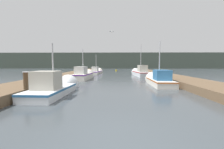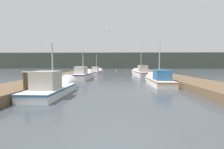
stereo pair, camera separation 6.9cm
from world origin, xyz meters
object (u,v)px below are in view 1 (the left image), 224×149
Objects in this scene: mooring_piling_2 at (84,71)px; mooring_piling_0 at (26,85)px; fishing_boat_4 at (97,71)px; seagull_lead at (112,32)px; mooring_piling_1 at (144,71)px; channel_buoy at (116,71)px; fishing_boat_1 at (158,80)px; fishing_boat_2 at (84,75)px; fishing_boat_0 at (56,87)px; fishing_boat_3 at (140,73)px.

mooring_piling_0 is at bearing -90.59° from mooring_piling_2.
seagull_lead is at bearing -69.17° from fishing_boat_4.
mooring_piling_0 reaches higher than mooring_piling_1.
mooring_piling_1 is at bearing -16.73° from fishing_boat_4.
fishing_boat_1 is at bearing -81.69° from channel_buoy.
fishing_boat_0 is at bearing -85.32° from fishing_boat_2.
fishing_boat_1 is 9.92m from mooring_piling_0.
fishing_boat_1 is at bearing 32.07° from mooring_piling_0.
fishing_boat_0 is 0.96× the size of fishing_boat_1.
mooring_piling_2 is at bearing 96.26° from fishing_boat_0.
seagull_lead is at bearing -132.37° from fishing_boat_3.
mooring_piling_2 is (-8.27, -0.31, 0.22)m from fishing_boat_3.
channel_buoy is (-3.43, 14.00, -0.35)m from fishing_boat_3.
fishing_boat_2 is 9.86m from mooring_piling_0.
mooring_piling_2 is (0.15, 14.34, -0.01)m from mooring_piling_0.
mooring_piling_2 is at bearing -108.70° from channel_buoy.
fishing_boat_1 reaches higher than mooring_piling_0.
mooring_piling_2 is (-1.12, -5.66, 0.34)m from fishing_boat_4.
seagull_lead is at bearing 138.01° from fishing_boat_1.
fishing_boat_4 is at bearing 138.03° from fishing_boat_3.
fishing_boat_0 is 8.41m from fishing_boat_1.
fishing_boat_1 is at bearing -69.30° from seagull_lead.
fishing_boat_1 is 11.47m from mooring_piling_1.
fishing_boat_1 is 5.35× the size of channel_buoy.
fishing_boat_2 reaches higher than fishing_boat_0.
fishing_boat_2 is at bearing -79.73° from mooring_piling_2.
fishing_boat_4 is at bearing 79.71° from seagull_lead.
fishing_boat_3 is at bearing 91.39° from fishing_boat_1.
fishing_boat_0 is 0.85× the size of fishing_boat_4.
mooring_piling_1 is at bearing 60.44° from mooring_piling_0.
fishing_boat_0 is at bearing 48.49° from mooring_piling_0.
fishing_boat_1 is at bearing -58.86° from fishing_boat_4.
fishing_boat_3 reaches higher than fishing_boat_0.
fishing_boat_4 is (0.30, 10.20, -0.13)m from fishing_boat_2.
fishing_boat_0 is 0.98× the size of fishing_boat_2.
fishing_boat_1 is at bearing -95.29° from mooring_piling_1.
fishing_boat_0 is 0.81× the size of fishing_boat_3.
fishing_boat_2 is at bearing -102.04° from channel_buoy.
fishing_boat_2 is (-0.08, 8.62, 0.10)m from fishing_boat_0.
fishing_boat_2 is (-7.44, 4.54, 0.08)m from fishing_boat_1.
fishing_boat_4 reaches higher than mooring_piling_0.
fishing_boat_0 is at bearing -137.77° from seagull_lead.
channel_buoy is at bearing 99.80° from fishing_boat_1.
fishing_boat_3 is 16.90m from mooring_piling_0.
mooring_piling_0 is 29.08m from channel_buoy.
fishing_boat_0 is at bearing -86.08° from mooring_piling_2.
fishing_boat_2 is 0.86× the size of fishing_boat_4.
fishing_boat_1 reaches higher than mooring_piling_1.
mooring_piling_2 is at bearing -95.89° from fishing_boat_4.
fishing_boat_4 reaches higher than mooring_piling_2.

